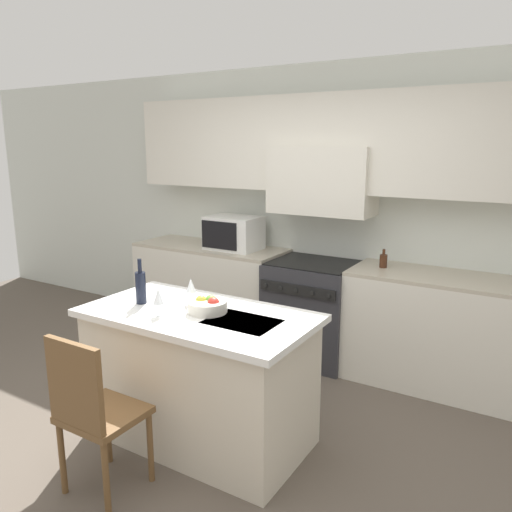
{
  "coord_description": "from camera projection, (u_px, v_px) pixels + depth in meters",
  "views": [
    {
      "loc": [
        1.83,
        -2.22,
        1.98
      ],
      "look_at": [
        -0.04,
        0.88,
        1.16
      ],
      "focal_mm": 35.0,
      "sensor_mm": 36.0,
      "label": 1
    }
  ],
  "objects": [
    {
      "name": "back_counter",
      "position": [
        314.0,
        308.0,
        4.66
      ],
      "size": [
        3.98,
        0.62,
        0.94
      ],
      "color": "silver",
      "rests_on": "ground_plane"
    },
    {
      "name": "fruit_bowl",
      "position": [
        208.0,
        305.0,
        3.23
      ],
      "size": [
        0.26,
        0.26,
        0.11
      ],
      "color": "silver",
      "rests_on": "kitchen_island"
    },
    {
      "name": "oil_bottle_on_counter",
      "position": [
        383.0,
        261.0,
        4.24
      ],
      "size": [
        0.06,
        0.06,
        0.16
      ],
      "color": "#422314",
      "rests_on": "back_counter"
    },
    {
      "name": "island_chair",
      "position": [
        92.0,
        408.0,
        2.76
      ],
      "size": [
        0.42,
        0.4,
        0.97
      ],
      "color": "brown",
      "rests_on": "ground_plane"
    },
    {
      "name": "ground_plane",
      "position": [
        191.0,
        457.0,
        3.21
      ],
      "size": [
        10.0,
        10.0,
        0.0
      ],
      "primitive_type": "plane",
      "color": "brown"
    },
    {
      "name": "range_stove",
      "position": [
        313.0,
        310.0,
        4.64
      ],
      "size": [
        0.77,
        0.7,
        0.92
      ],
      "color": "#2D2D33",
      "rests_on": "ground_plane"
    },
    {
      "name": "kitchen_island",
      "position": [
        200.0,
        376.0,
        3.34
      ],
      "size": [
        1.53,
        0.81,
        0.91
      ],
      "color": "beige",
      "rests_on": "ground_plane"
    },
    {
      "name": "microwave",
      "position": [
        234.0,
        233.0,
        4.96
      ],
      "size": [
        0.52,
        0.38,
        0.33
      ],
      "color": "silver",
      "rests_on": "back_counter"
    },
    {
      "name": "wine_glass_far",
      "position": [
        191.0,
        286.0,
        3.39
      ],
      "size": [
        0.07,
        0.07,
        0.18
      ],
      "color": "white",
      "rests_on": "kitchen_island"
    },
    {
      "name": "wine_bottle",
      "position": [
        141.0,
        287.0,
        3.39
      ],
      "size": [
        0.07,
        0.07,
        0.31
      ],
      "color": "black",
      "rests_on": "kitchen_island"
    },
    {
      "name": "wine_glass_near",
      "position": [
        158.0,
        297.0,
        3.15
      ],
      "size": [
        0.07,
        0.07,
        0.18
      ],
      "color": "white",
      "rests_on": "kitchen_island"
    },
    {
      "name": "back_cabinetry",
      "position": [
        328.0,
        184.0,
        4.61
      ],
      "size": [
        10.0,
        0.46,
        2.7
      ],
      "color": "silver",
      "rests_on": "ground_plane"
    }
  ]
}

